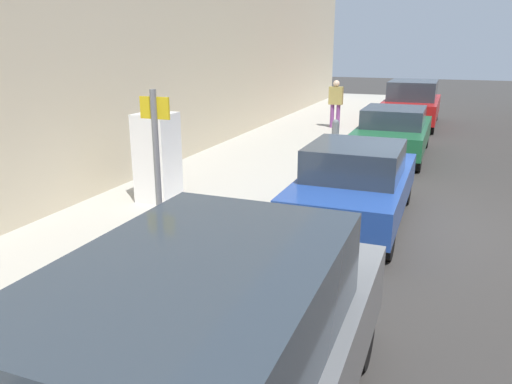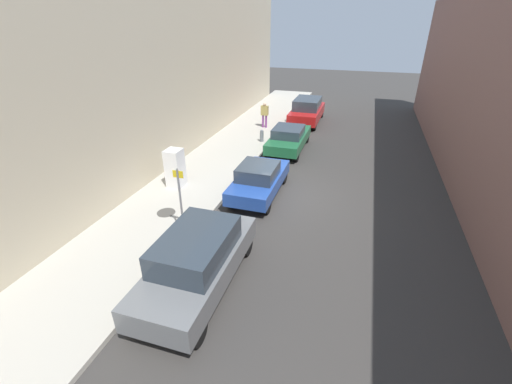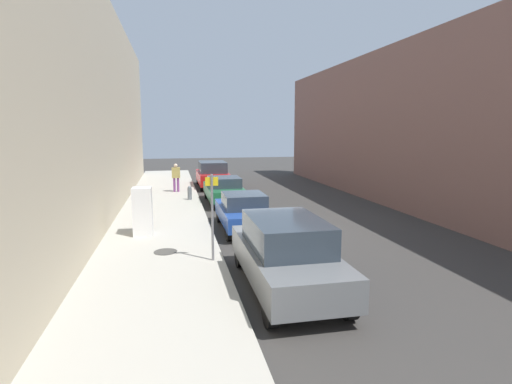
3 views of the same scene
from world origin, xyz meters
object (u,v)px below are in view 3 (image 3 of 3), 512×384
Objects in this scene: parked_suv_red at (213,174)px; parked_suv_gray at (286,253)px; pedestrian_walking_far at (176,176)px; parked_hatchback_blue at (243,211)px; parked_sedan_green at (224,189)px; discarded_refrigerator at (143,211)px; street_sign_post at (212,213)px; fire_hydrant at (190,193)px.

parked_suv_gray is at bearing -90.00° from parked_suv_red.
pedestrian_walking_far reaches higher than parked_suv_red.
parked_suv_gray reaches higher than parked_hatchback_blue.
parked_suv_red is (-0.00, 6.05, 0.15)m from parked_sedan_green.
parked_suv_gray is (3.69, -5.36, -0.10)m from discarded_refrigerator.
parked_hatchback_blue is (3.69, 0.52, -0.26)m from discarded_refrigerator.
pedestrian_walking_far is 0.41× the size of parked_hatchback_blue.
parked_hatchback_blue is at bearing 67.97° from street_sign_post.
fire_hydrant is at bearing 2.65° from pedestrian_walking_far.
pedestrian_walking_far is (-0.66, 2.90, 0.60)m from fire_hydrant.
parked_hatchback_blue is 0.92× the size of parked_sedan_green.
pedestrian_walking_far is at bearing 99.10° from parked_suv_gray.
pedestrian_walking_far is 0.38× the size of parked_sedan_green.
pedestrian_walking_far is 3.57m from parked_suv_red.
parked_sedan_green is at bearing 80.86° from street_sign_post.
discarded_refrigerator is at bearing 124.52° from parked_suv_gray.
parked_suv_red is (-0.00, 17.77, -0.02)m from parked_suv_gray.
parked_sedan_green is at bearing -90.00° from parked_suv_red.
parked_suv_gray is (1.56, -2.03, -0.64)m from street_sign_post.
parked_suv_gray reaches higher than fire_hydrant.
pedestrian_walking_far reaches higher than parked_hatchback_blue.
discarded_refrigerator is 0.41× the size of parked_hatchback_blue.
pedestrian_walking_far is 9.61m from parked_hatchback_blue.
pedestrian_walking_far reaches higher than parked_sedan_green.
discarded_refrigerator is at bearing -106.56° from parked_suv_red.
street_sign_post is 13.18m from pedestrian_walking_far.
street_sign_post is at bearing -6.41° from pedestrian_walking_far.
parked_hatchback_blue reaches higher than fire_hydrant.
parked_suv_gray is at bearing -81.80° from fire_hydrant.
parked_suv_gray reaches higher than parked_sedan_green.
street_sign_post is 10.29m from fire_hydrant.
parked_hatchback_blue is (1.77, -6.39, 0.21)m from fire_hydrant.
parked_suv_red is at bearing 73.44° from discarded_refrigerator.
street_sign_post is (2.13, -3.33, 0.54)m from discarded_refrigerator.
street_sign_post is 2.64m from parked_suv_gray.
parked_suv_red is (2.43, 2.60, -0.26)m from pedestrian_walking_far.
parked_sedan_green is (0.00, 11.72, -0.17)m from parked_suv_gray.
street_sign_post is at bearing -57.41° from discarded_refrigerator.
street_sign_post is 3.35× the size of fire_hydrant.
discarded_refrigerator is at bearing -120.13° from parked_sedan_green.
parked_suv_gray is 17.77m from parked_suv_red.
pedestrian_walking_far is at bearing 93.80° from street_sign_post.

